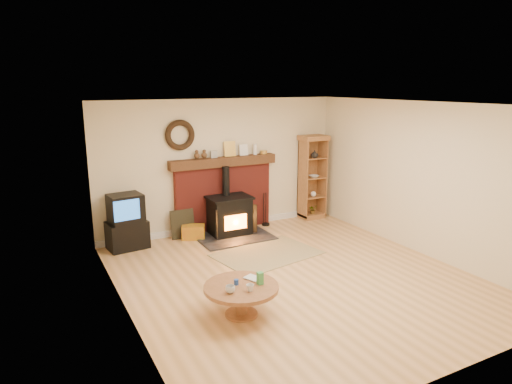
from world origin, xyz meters
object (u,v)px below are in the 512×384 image
wood_stove (230,216)px  tv_unit (127,223)px  curio_cabinet (312,177)px  coffee_table (241,291)px

wood_stove → tv_unit: wood_stove is taller
curio_cabinet → tv_unit: bearing=-178.8°
wood_stove → coffee_table: bearing=-112.0°
wood_stove → coffee_table: size_ratio=1.47×
wood_stove → curio_cabinet: size_ratio=0.77×
curio_cabinet → coffee_table: bearing=-135.4°
wood_stove → tv_unit: size_ratio=1.41×
wood_stove → tv_unit: 1.94m
tv_unit → coffee_table: (0.74, -3.14, -0.15)m
wood_stove → curio_cabinet: 2.16m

